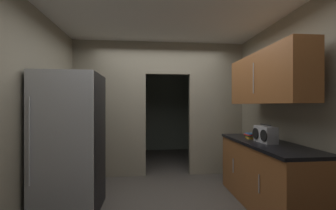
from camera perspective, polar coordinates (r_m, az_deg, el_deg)
name	(u,v)px	position (r m, az deg, el deg)	size (l,w,h in m)	color
ground	(166,208)	(3.22, -0.42, -25.65)	(20.00, 20.00, 0.00)	#47423D
kitchen_overhead_slab	(164,22)	(3.57, -1.06, 21.01)	(3.76, 6.84, 0.06)	silver
kitchen_partition	(158,105)	(4.32, -2.56, 0.08)	(3.36, 0.12, 2.64)	gray
adjoining_room_shell	(157,108)	(6.04, -3.02, -0.70)	(3.36, 2.49, 2.64)	gray
kitchen_flank_left	(3,112)	(2.78, -37.48, -1.50)	(0.10, 3.92, 2.64)	gray
kitchen_flank_right	(317,111)	(3.08, 34.66, -1.36)	(0.10, 3.92, 2.64)	gray
refrigerator	(71,143)	(3.13, -24.34, -9.07)	(0.75, 0.77, 1.80)	black
lower_cabinet_run	(266,174)	(3.37, 24.51, -16.36)	(0.63, 1.74, 0.89)	brown
upper_cabinet_counterside	(266,78)	(3.26, 24.50, 6.45)	(0.36, 1.57, 0.69)	brown
boombox	(265,134)	(3.21, 24.30, -7.09)	(0.17, 0.36, 0.25)	#B2B2B7
book_stack	(250,136)	(3.51, 20.97, -7.62)	(0.15, 0.17, 0.08)	gold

